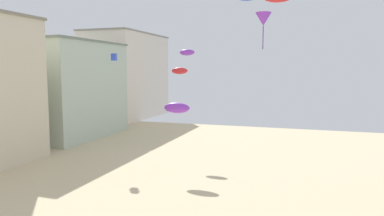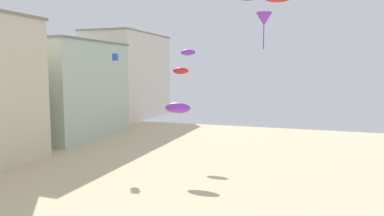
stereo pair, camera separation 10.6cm
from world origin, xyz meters
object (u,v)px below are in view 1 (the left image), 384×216
Objects in this scene: kite_red_parafoil at (180,71)px; kite_purple_delta at (263,19)px; kite_purple_parafoil_2 at (187,52)px; kite_blue_box at (114,57)px; kite_purple_parafoil at (177,108)px.

kite_purple_delta is (11.39, -13.82, 3.64)m from kite_red_parafoil.
kite_purple_parafoil_2 is at bearing -65.74° from kite_red_parafoil.
kite_red_parafoil is 2.46× the size of kite_blue_box.
kite_red_parafoil is 7.70m from kite_blue_box.
kite_purple_parafoil_2 is at bearing -25.65° from kite_blue_box.
kite_purple_parafoil_2 is 9.14m from kite_purple_delta.
kite_purple_delta is (8.79, -5.94, 7.17)m from kite_purple_parafoil.
kite_purple_parafoil is at bearing -24.14° from kite_blue_box.
kite_purple_delta reaches higher than kite_purple_parafoil_2.
kite_red_parafoil reaches higher than kite_purple_parafoil.
kite_purple_delta is (7.41, -4.99, 1.96)m from kite_purple_parafoil_2.
kite_blue_box reaches higher than kite_purple_parafoil.
kite_purple_parafoil_2 is 0.55× the size of kite_purple_delta.
kite_red_parafoil is at bearing 129.49° from kite_purple_delta.
kite_purple_delta reaches higher than kite_blue_box.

